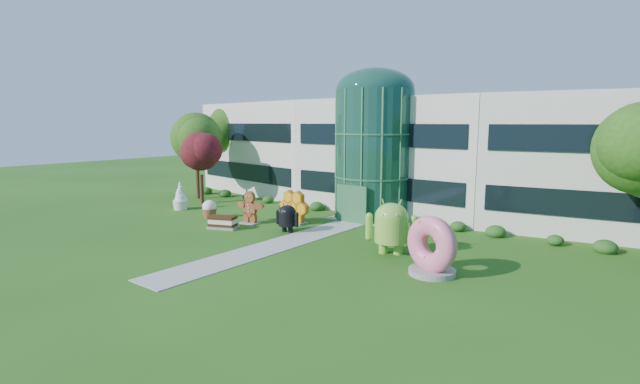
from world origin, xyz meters
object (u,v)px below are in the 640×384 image
Objects in this scene: donut at (433,245)px; gingerbread at (250,207)px; android_green at (391,224)px; android_black at (287,216)px.

gingerbread is (-15.40, 2.56, -0.26)m from donut.
gingerbread is (-12.01, 0.61, -0.50)m from android_green.
donut is at bearing -14.92° from gingerbread.
android_black is at bearing 155.92° from android_green.
android_green is 3.91m from donut.
gingerbread is at bearing 171.26° from android_black.
gingerbread is at bearing -173.16° from donut.
donut reaches higher than android_black.
android_black is at bearing -9.78° from gingerbread.
android_black is at bearing -174.88° from donut.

